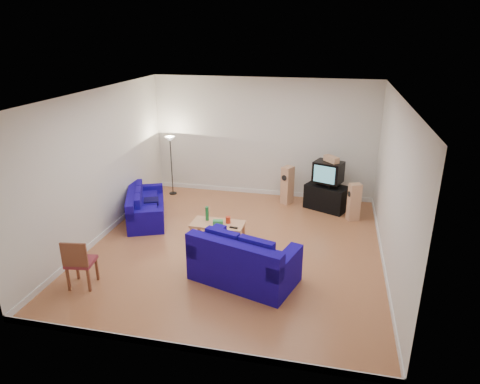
% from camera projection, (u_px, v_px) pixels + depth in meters
% --- Properties ---
extents(room, '(6.01, 6.51, 3.21)m').
position_uv_depth(room, '(236.00, 178.00, 8.55)').
color(room, brown).
rests_on(room, ground).
extents(sofa_three_seat, '(1.49, 2.07, 0.73)m').
position_uv_depth(sofa_three_seat, '(144.00, 209.00, 10.35)').
color(sofa_three_seat, '#10046F').
rests_on(sofa_three_seat, ground).
extents(sofa_loveseat, '(2.08, 1.54, 0.93)m').
position_uv_depth(sofa_loveseat, '(243.00, 264.00, 7.74)').
color(sofa_loveseat, '#10046F').
rests_on(sofa_loveseat, ground).
extents(coffee_table, '(1.15, 0.60, 0.41)m').
position_uv_depth(coffee_table, '(218.00, 225.00, 9.25)').
color(coffee_table, tan).
rests_on(coffee_table, ground).
extents(bottle, '(0.10, 0.10, 0.32)m').
position_uv_depth(bottle, '(207.00, 214.00, 9.32)').
color(bottle, '#197233').
rests_on(bottle, coffee_table).
extents(tissue_box, '(0.23, 0.16, 0.09)m').
position_uv_depth(tissue_box, '(218.00, 222.00, 9.17)').
color(tissue_box, green).
rests_on(tissue_box, coffee_table).
extents(red_canister, '(0.11, 0.11, 0.15)m').
position_uv_depth(red_canister, '(228.00, 220.00, 9.22)').
color(red_canister, red).
rests_on(red_canister, coffee_table).
extents(remote, '(0.18, 0.08, 0.02)m').
position_uv_depth(remote, '(234.00, 228.00, 9.00)').
color(remote, black).
rests_on(remote, coffee_table).
extents(tv_stand, '(1.18, 0.95, 0.63)m').
position_uv_depth(tv_stand, '(327.00, 197.00, 10.93)').
color(tv_stand, black).
rests_on(tv_stand, ground).
extents(av_receiver, '(0.60, 0.59, 0.11)m').
position_uv_depth(av_receiver, '(328.00, 183.00, 10.84)').
color(av_receiver, black).
rests_on(av_receiver, tv_stand).
extents(television, '(0.81, 0.70, 0.53)m').
position_uv_depth(television, '(328.00, 172.00, 10.67)').
color(television, black).
rests_on(television, av_receiver).
extents(centre_speaker, '(0.40, 0.42, 0.15)m').
position_uv_depth(centre_speaker, '(331.00, 159.00, 10.55)').
color(centre_speaker, tan).
rests_on(centre_speaker, television).
extents(speaker_left, '(0.35, 0.37, 1.01)m').
position_uv_depth(speaker_left, '(287.00, 185.00, 11.23)').
color(speaker_left, tan).
rests_on(speaker_left, ground).
extents(speaker_right, '(0.33, 0.30, 0.92)m').
position_uv_depth(speaker_right, '(354.00, 202.00, 10.23)').
color(speaker_right, tan).
rests_on(speaker_right, ground).
extents(floor_lamp, '(0.28, 0.28, 1.64)m').
position_uv_depth(floor_lamp, '(170.00, 147.00, 11.58)').
color(floor_lamp, black).
rests_on(floor_lamp, ground).
extents(dining_chair, '(0.51, 0.51, 0.95)m').
position_uv_depth(dining_chair, '(79.00, 261.00, 7.48)').
color(dining_chair, brown).
rests_on(dining_chair, ground).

